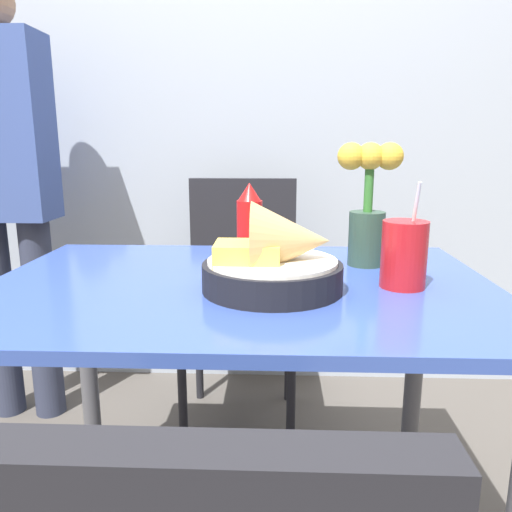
# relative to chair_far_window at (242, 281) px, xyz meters

# --- Properties ---
(wall_window) EXTENTS (7.00, 0.06, 2.60)m
(wall_window) POSITION_rel_chair_far_window_xyz_m (0.05, 0.32, 0.78)
(wall_window) COLOR #9EA8B7
(wall_window) RESTS_ON ground_plane
(dining_table) EXTENTS (1.07, 0.75, 0.73)m
(dining_table) POSITION_rel_chair_far_window_xyz_m (0.05, -0.76, 0.10)
(dining_table) COLOR #334C9E
(dining_table) RESTS_ON ground_plane
(chair_far_window) EXTENTS (0.40, 0.40, 0.89)m
(chair_far_window) POSITION_rel_chair_far_window_xyz_m (0.00, 0.00, 0.00)
(chair_far_window) COLOR black
(chair_far_window) RESTS_ON ground_plane
(food_basket) EXTENTS (0.28, 0.28, 0.18)m
(food_basket) POSITION_rel_chair_far_window_xyz_m (0.13, -0.82, 0.27)
(food_basket) COLOR black
(food_basket) RESTS_ON dining_table
(ketchup_bottle) EXTENTS (0.06, 0.06, 0.20)m
(ketchup_bottle) POSITION_rel_chair_far_window_xyz_m (0.06, -0.60, 0.31)
(ketchup_bottle) COLOR red
(ketchup_bottle) RESTS_ON dining_table
(drink_cup) EXTENTS (0.09, 0.09, 0.22)m
(drink_cup) POSITION_rel_chair_far_window_xyz_m (0.39, -0.79, 0.27)
(drink_cup) COLOR red
(drink_cup) RESTS_ON dining_table
(flower_vase) EXTENTS (0.15, 0.09, 0.29)m
(flower_vase) POSITION_rel_chair_far_window_xyz_m (0.34, -0.60, 0.36)
(flower_vase) COLOR #2D4738
(flower_vase) RESTS_ON dining_table
(person_standing) EXTENTS (0.32, 0.18, 1.56)m
(person_standing) POSITION_rel_chair_far_window_xyz_m (-0.82, -0.05, 0.37)
(person_standing) COLOR #2D3347
(person_standing) RESTS_ON ground_plane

